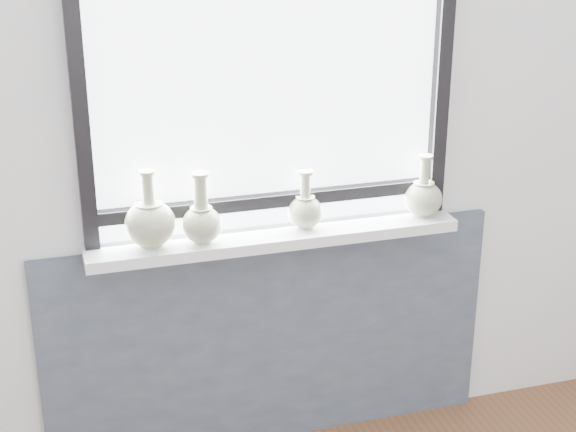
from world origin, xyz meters
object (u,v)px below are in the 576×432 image
object	(u,v)px
vase_a	(150,221)
vase_b	(202,220)
vase_d	(423,196)
windowsill	(275,237)
vase_c	(305,209)

from	to	relation	value
vase_a	vase_b	xyz separation A→B (m)	(0.17, -0.02, -0.01)
vase_a	vase_b	size ratio (longest dim) A/B	1.07
vase_b	vase_d	distance (m)	0.82
windowsill	vase_a	size ratio (longest dim) A/B	4.96
vase_b	vase_c	distance (m)	0.38
vase_b	vase_c	world-z (taller)	vase_b
vase_a	vase_b	distance (m)	0.17
vase_d	windowsill	bearing A→B (deg)	179.99
vase_a	vase_d	bearing A→B (deg)	-0.16
vase_b	vase_d	world-z (taller)	vase_b
vase_c	vase_d	size ratio (longest dim) A/B	0.92
vase_b	vase_c	xyz separation A→B (m)	(0.37, 0.02, -0.01)
vase_a	vase_c	distance (m)	0.55
vase_d	vase_c	bearing A→B (deg)	178.80
vase_b	vase_d	bearing A→B (deg)	1.08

